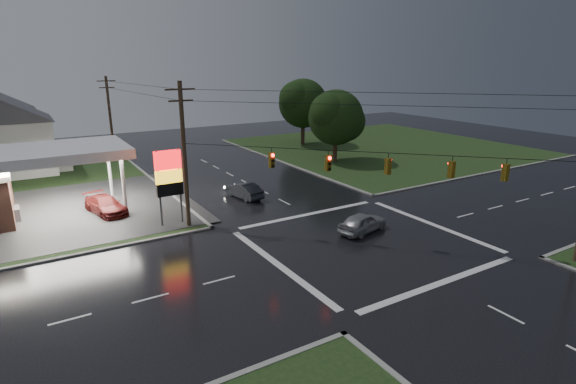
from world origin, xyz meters
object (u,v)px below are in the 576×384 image
car_north (244,190)px  pylon_sign (169,175)px  car_crossing (363,222)px  house_near (6,135)px  utility_pole_n (110,117)px  car_pump (106,205)px  tree_ne_far (304,103)px  tree_ne_near (337,118)px  utility_pole_nw (184,154)px

car_north → pylon_sign: bearing=15.6°
car_north → car_crossing: bearing=98.4°
pylon_sign → house_near: bearing=112.3°
utility_pole_n → car_pump: (-4.92, -21.97, -4.73)m
tree_ne_far → car_crossing: tree_ne_far is taller
tree_ne_near → tree_ne_far: tree_ne_far is taller
car_crossing → utility_pole_nw: bearing=40.0°
utility_pole_n → tree_ne_near: utility_pole_n is taller
house_near → tree_ne_far: 38.19m
tree_ne_far → car_pump: 36.73m
utility_pole_nw → utility_pole_n: (0.00, 28.50, -0.25)m
pylon_sign → house_near: house_near is taller
utility_pole_nw → car_north: utility_pole_nw is taller
utility_pole_nw → car_north: (6.95, 4.55, -4.99)m
utility_pole_nw → tree_ne_near: (23.64, 12.49, -0.16)m
house_near → tree_ne_near: 37.80m
car_crossing → car_pump: (-15.66, 14.41, 0.00)m
pylon_sign → tree_ne_far: (27.65, 23.49, 2.17)m
car_pump → car_crossing: bearing=-56.4°
utility_pole_n → tree_ne_far: bearing=-8.5°
utility_pole_nw → house_near: size_ratio=1.00×
pylon_sign → house_near: 27.56m
car_north → car_pump: size_ratio=0.86×
utility_pole_nw → car_crossing: utility_pole_nw is taller
utility_pole_n → car_crossing: utility_pole_n is taller
pylon_sign → utility_pole_n: 27.56m
tree_ne_far → car_north: size_ratio=2.22×
utility_pole_nw → tree_ne_near: bearing=27.9°
utility_pole_n → car_pump: 23.01m
tree_ne_near → car_crossing: 24.60m
car_pump → tree_ne_far: bearing=15.9°
utility_pole_nw → car_pump: bearing=127.0°
pylon_sign → car_north: 9.31m
car_pump → utility_pole_nw: bearing=-66.7°
utility_pole_n → tree_ne_near: (23.64, -16.01, 0.09)m
utility_pole_nw → car_crossing: (10.74, -7.89, -4.98)m
house_near → car_crossing: bearing=-57.2°
utility_pole_n → house_near: utility_pole_n is taller
tree_ne_near → car_pump: (-28.56, -5.97, -4.82)m
utility_pole_nw → tree_ne_far: utility_pole_nw is taller
pylon_sign → car_north: pylon_sign is taller
utility_pole_nw → car_crossing: 14.22m
pylon_sign → car_north: (7.95, 3.55, -3.28)m
car_north → utility_pole_nw: bearing=24.7°
utility_pole_nw → car_crossing: size_ratio=2.54×
house_near → tree_ne_near: bearing=-21.8°
tree_ne_near → car_pump: tree_ne_near is taller
car_north → house_near: bearing=-58.5°
utility_pole_nw → tree_ne_far: size_ratio=1.12×
house_near → car_north: size_ratio=2.50×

